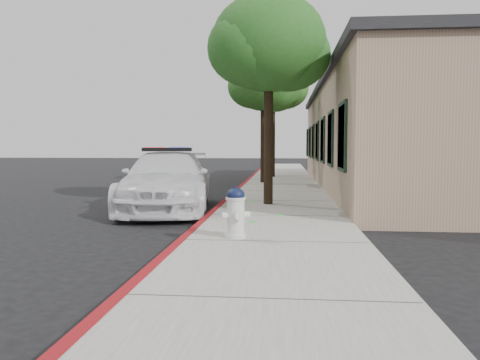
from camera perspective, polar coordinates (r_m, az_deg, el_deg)
name	(u,v)px	position (r m, az deg, el deg)	size (l,w,h in m)	color
ground	(207,221)	(11.11, -3.98, -4.87)	(120.00, 120.00, 0.00)	black
sidewalk	(278,203)	(13.93, 4.55, -2.76)	(3.20, 60.00, 0.15)	gray
red_curb	(225,202)	(14.04, -1.76, -2.68)	(0.14, 60.00, 0.16)	maroon
clapboard_building	(407,136)	(20.44, 19.30, 4.94)	(7.30, 20.89, 4.24)	tan
police_car	(167,181)	(12.99, -8.63, -0.11)	(2.87, 5.66, 1.70)	white
fire_hydrant	(236,212)	(8.21, -0.52, -3.85)	(0.50, 0.44, 0.88)	silver
street_tree_near	(269,47)	(13.28, 3.48, 15.48)	(3.29, 3.08, 5.64)	black
street_tree_mid	(264,85)	(21.10, 2.87, 11.22)	(3.19, 2.93, 5.59)	black
street_tree_far	(273,84)	(25.14, 3.97, 11.30)	(3.59, 3.35, 6.33)	black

